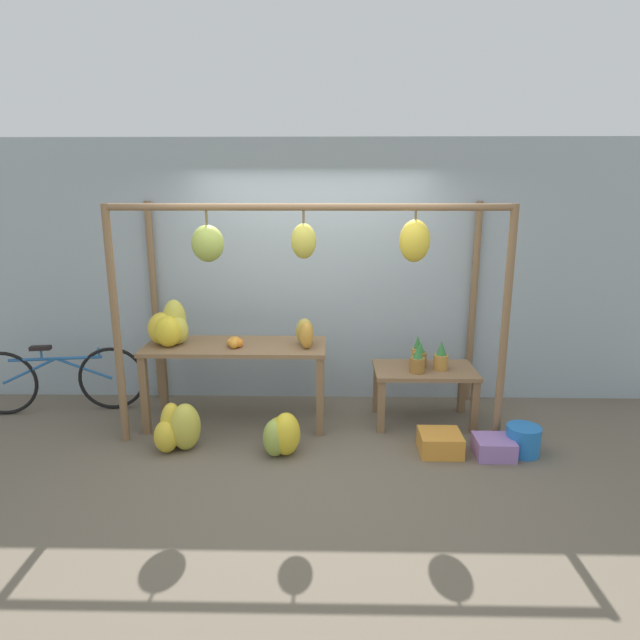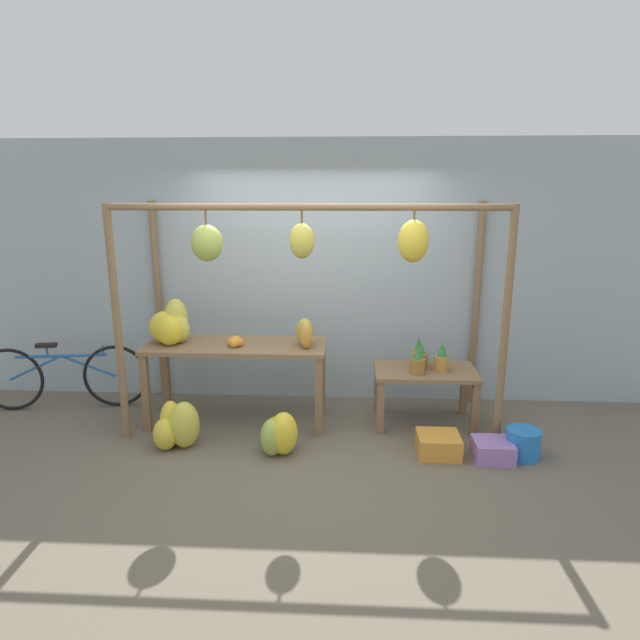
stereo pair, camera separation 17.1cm
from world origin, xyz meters
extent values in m
plane|color=#665B4C|center=(0.00, 0.00, 0.00)|extent=(20.00, 20.00, 0.00)
cube|color=#99A8B2|center=(0.00, 1.41, 1.40)|extent=(8.00, 0.08, 2.80)
cylinder|color=brown|center=(-1.72, 0.25, 1.08)|extent=(0.07, 0.07, 2.17)
cylinder|color=brown|center=(1.72, 0.25, 1.08)|extent=(0.07, 0.07, 2.17)
cylinder|color=brown|center=(-1.72, 1.32, 1.08)|extent=(0.07, 0.07, 2.17)
cylinder|color=brown|center=(1.72, 1.32, 1.08)|extent=(0.07, 0.07, 2.17)
cylinder|color=brown|center=(0.00, 0.25, 2.14)|extent=(3.43, 0.06, 0.06)
cylinder|color=brown|center=(-0.86, 0.25, 2.05)|extent=(0.02, 0.02, 0.12)
ellipsoid|color=#9EB247|center=(-0.86, 0.25, 1.83)|extent=(0.28, 0.25, 0.31)
cylinder|color=brown|center=(-0.04, 0.25, 2.05)|extent=(0.02, 0.02, 0.10)
ellipsoid|color=gold|center=(-0.04, 0.25, 1.85)|extent=(0.21, 0.19, 0.30)
cylinder|color=brown|center=(0.90, 0.25, 2.07)|extent=(0.02, 0.02, 0.07)
ellipsoid|color=gold|center=(0.90, 0.25, 1.86)|extent=(0.26, 0.23, 0.36)
cube|color=brown|center=(-0.74, 0.68, 0.79)|extent=(1.76, 0.67, 0.04)
cube|color=brown|center=(-1.57, 0.40, 0.38)|extent=(0.07, 0.07, 0.77)
cube|color=brown|center=(0.09, 0.40, 0.38)|extent=(0.07, 0.07, 0.77)
cube|color=brown|center=(-1.57, 0.97, 0.38)|extent=(0.07, 0.07, 0.77)
cube|color=brown|center=(0.09, 0.97, 0.38)|extent=(0.07, 0.07, 0.77)
cube|color=brown|center=(1.12, 0.72, 0.54)|extent=(0.99, 0.60, 0.04)
cube|color=brown|center=(0.68, 0.47, 0.26)|extent=(0.07, 0.07, 0.52)
cube|color=brown|center=(1.57, 0.47, 0.26)|extent=(0.07, 0.07, 0.52)
cube|color=brown|center=(0.68, 0.97, 0.26)|extent=(0.07, 0.07, 0.52)
cube|color=brown|center=(1.57, 0.97, 0.26)|extent=(0.07, 0.07, 0.52)
ellipsoid|color=gold|center=(-1.31, 0.68, 0.95)|extent=(0.28, 0.26, 0.28)
ellipsoid|color=gold|center=(-1.34, 0.75, 1.02)|extent=(0.27, 0.29, 0.43)
ellipsoid|color=gold|center=(-1.44, 0.68, 0.97)|extent=(0.29, 0.26, 0.32)
ellipsoid|color=yellow|center=(-1.37, 0.60, 0.96)|extent=(0.34, 0.33, 0.30)
sphere|color=orange|center=(-0.69, 0.64, 0.84)|extent=(0.07, 0.07, 0.07)
sphere|color=orange|center=(-0.77, 0.63, 0.85)|extent=(0.08, 0.08, 0.08)
sphere|color=orange|center=(-0.73, 0.63, 0.86)|extent=(0.09, 0.09, 0.09)
sphere|color=orange|center=(-0.73, 0.55, 0.85)|extent=(0.09, 0.09, 0.09)
sphere|color=orange|center=(-0.73, 0.55, 0.85)|extent=(0.09, 0.09, 0.09)
sphere|color=orange|center=(-0.75, 0.65, 0.85)|extent=(0.09, 0.09, 0.09)
sphere|color=orange|center=(-0.73, 0.57, 0.86)|extent=(0.10, 0.10, 0.10)
sphere|color=orange|center=(-0.69, 0.58, 0.85)|extent=(0.09, 0.09, 0.09)
cylinder|color=#B27F38|center=(1.27, 0.70, 0.64)|extent=(0.14, 0.14, 0.15)
cone|color=#337538|center=(1.27, 0.70, 0.78)|extent=(0.10, 0.10, 0.14)
cylinder|color=olive|center=(1.03, 0.60, 0.63)|extent=(0.15, 0.15, 0.15)
cone|color=#337538|center=(1.03, 0.60, 0.76)|extent=(0.10, 0.10, 0.11)
cylinder|color=olive|center=(1.08, 0.78, 0.64)|extent=(0.13, 0.13, 0.15)
cone|color=#337538|center=(1.08, 0.78, 0.76)|extent=(0.09, 0.09, 0.11)
cylinder|color=#B27F38|center=(1.07, 0.88, 0.64)|extent=(0.11, 0.11, 0.16)
cone|color=#337538|center=(1.07, 0.88, 0.79)|extent=(0.08, 0.08, 0.14)
ellipsoid|color=gold|center=(-1.11, 0.08, 0.22)|extent=(0.37, 0.37, 0.43)
ellipsoid|color=gold|center=(-1.24, 0.11, 0.21)|extent=(0.27, 0.28, 0.43)
ellipsoid|color=gold|center=(-1.27, 0.03, 0.15)|extent=(0.29, 0.31, 0.30)
ellipsoid|color=yellow|center=(-0.20, 0.00, 0.19)|extent=(0.31, 0.33, 0.39)
ellipsoid|color=gold|center=(-0.27, 0.09, 0.15)|extent=(0.30, 0.29, 0.31)
ellipsoid|color=#9EB247|center=(-0.30, -0.03, 0.17)|extent=(0.25, 0.27, 0.34)
cube|color=orange|center=(1.16, 0.06, 0.09)|extent=(0.37, 0.34, 0.19)
cylinder|color=blue|center=(1.89, 0.05, 0.13)|extent=(0.30, 0.30, 0.26)
torus|color=black|center=(-3.18, 0.82, 0.34)|extent=(0.68, 0.14, 0.68)
torus|color=black|center=(-2.11, 0.98, 0.34)|extent=(0.68, 0.14, 0.68)
cylinder|color=#235B9E|center=(-2.65, 0.90, 0.58)|extent=(0.91, 0.17, 0.03)
cylinder|color=#235B9E|center=(-2.91, 0.86, 0.46)|extent=(0.55, 0.11, 0.27)
cylinder|color=#235B9E|center=(-2.38, 0.94, 0.46)|extent=(0.55, 0.11, 0.27)
cylinder|color=#235B9E|center=(-2.78, 0.88, 0.63)|extent=(0.02, 0.02, 0.10)
cube|color=black|center=(-2.78, 0.88, 0.70)|extent=(0.21, 0.11, 0.04)
cylinder|color=#235B9E|center=(-2.22, 0.97, 0.63)|extent=(0.02, 0.02, 0.10)
ellipsoid|color=#B2993D|center=(-0.06, 0.70, 0.94)|extent=(0.17, 0.15, 0.26)
ellipsoid|color=gold|center=(-0.04, 0.56, 0.94)|extent=(0.17, 0.18, 0.26)
cube|color=#9970B7|center=(1.62, 0.00, 0.08)|extent=(0.33, 0.30, 0.17)
camera|label=1|loc=(0.18, -4.31, 2.27)|focal=30.00mm
camera|label=2|loc=(0.35, -4.30, 2.27)|focal=30.00mm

